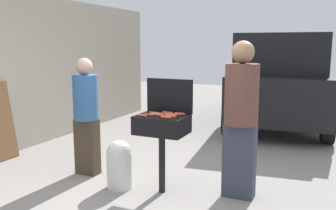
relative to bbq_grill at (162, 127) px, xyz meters
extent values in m
plane|color=gray|center=(-0.03, -0.14, -0.81)|extent=(24.00, 24.00, 0.00)
cube|color=#B2A893|center=(-3.10, 0.86, 0.52)|extent=(0.24, 8.00, 2.66)
cylinder|color=black|center=(0.00, 0.00, -0.44)|extent=(0.08, 0.08, 0.74)
cube|color=black|center=(0.00, 0.00, 0.04)|extent=(0.60, 0.44, 0.22)
cube|color=black|center=(0.00, 0.22, 0.36)|extent=(0.60, 0.05, 0.42)
cylinder|color=#AD4228|center=(0.11, -0.12, 0.16)|extent=(0.13, 0.04, 0.03)
cylinder|color=#AD4228|center=(-0.13, 0.05, 0.16)|extent=(0.13, 0.03, 0.03)
cylinder|color=#AD4228|center=(-0.13, -0.08, 0.16)|extent=(0.13, 0.03, 0.03)
cylinder|color=#C6593D|center=(-0.08, -0.03, 0.16)|extent=(0.13, 0.03, 0.03)
cylinder|color=#C6593D|center=(-0.18, -0.15, 0.16)|extent=(0.13, 0.04, 0.03)
cylinder|color=#B74C33|center=(0.18, 0.13, 0.16)|extent=(0.13, 0.03, 0.03)
cylinder|color=#B74C33|center=(0.14, -0.07, 0.16)|extent=(0.13, 0.03, 0.03)
cylinder|color=#AD4228|center=(0.01, 0.13, 0.16)|extent=(0.13, 0.03, 0.03)
cylinder|color=#B74C33|center=(0.03, 0.04, 0.16)|extent=(0.13, 0.03, 0.03)
cylinder|color=#AD4228|center=(0.14, 0.07, 0.16)|extent=(0.13, 0.04, 0.03)
cylinder|color=#C6593D|center=(-0.06, 0.01, 0.16)|extent=(0.13, 0.03, 0.03)
cylinder|color=#AD4228|center=(0.01, -0.06, 0.16)|extent=(0.13, 0.03, 0.03)
cylinder|color=#AD4228|center=(0.12, -0.15, 0.16)|extent=(0.13, 0.04, 0.03)
cylinder|color=#C6593D|center=(0.12, 0.00, 0.16)|extent=(0.13, 0.03, 0.03)
cylinder|color=silver|center=(-0.54, -0.10, -0.58)|extent=(0.32, 0.32, 0.46)
sphere|color=silver|center=(-0.54, -0.10, -0.35)|extent=(0.31, 0.31, 0.31)
cube|color=#3F3323|center=(-1.23, 0.15, -0.43)|extent=(0.32, 0.18, 0.78)
cylinder|color=#2D598C|center=(-1.23, 0.15, 0.27)|extent=(0.34, 0.34, 0.61)
sphere|color=tan|center=(-1.23, 0.15, 0.69)|extent=(0.23, 0.23, 0.23)
cube|color=#333847|center=(0.89, 0.26, -0.37)|extent=(0.37, 0.20, 0.88)
cylinder|color=brown|center=(0.89, 0.26, 0.42)|extent=(0.39, 0.39, 0.70)
sphere|color=#936B4C|center=(0.89, 0.26, 0.90)|extent=(0.26, 0.26, 0.26)
cube|color=black|center=(0.72, 4.70, -0.04)|extent=(2.40, 4.59, 0.90)
cube|color=black|center=(0.75, 4.51, 0.81)|extent=(2.05, 2.79, 0.80)
cylinder|color=black|center=(1.80, 3.28, -0.49)|extent=(0.29, 0.66, 0.64)
cylinder|color=black|center=(0.01, 3.07, -0.49)|extent=(0.29, 0.66, 0.64)
cylinder|color=black|center=(1.44, 6.34, -0.49)|extent=(0.29, 0.66, 0.64)
cylinder|color=black|center=(-0.35, 6.13, -0.49)|extent=(0.29, 0.66, 0.64)
camera|label=1|loc=(1.81, -3.77, 0.97)|focal=38.32mm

